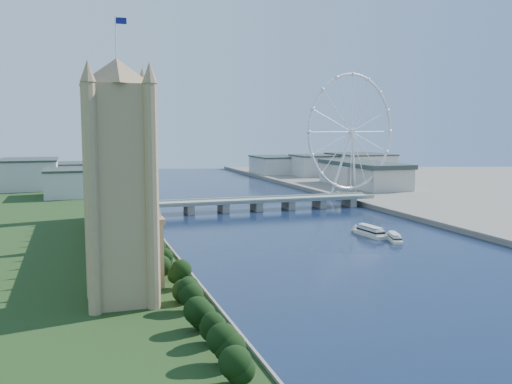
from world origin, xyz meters
name	(u,v)px	position (x,y,z in m)	size (l,w,h in m)	color
ground	(497,319)	(0.00, 0.00, 0.00)	(2000.00, 2000.00, 0.00)	#1A2E48
tree_row	(173,278)	(-113.00, 66.00, 8.52)	(8.68, 200.68, 19.72)	black
victoria_tower	(119,175)	(-135.00, 55.00, 54.49)	(28.16, 28.16, 112.00)	tan
parliament_range	(118,219)	(-128.00, 170.00, 18.48)	(24.00, 200.00, 70.00)	tan
big_ben	(105,135)	(-128.00, 278.00, 66.57)	(20.02, 20.02, 110.00)	tan
westminster_bridge	(256,203)	(0.00, 300.00, 6.63)	(220.00, 22.00, 9.50)	gray
london_eye	(352,132)	(119.98, 355.08, 67.52)	(113.60, 39.12, 124.30)	silver
county_hall	(363,189)	(175.00, 430.00, 0.00)	(54.00, 144.00, 35.00)	beige
city_skyline	(225,169)	(39.22, 560.08, 16.96)	(505.00, 280.00, 32.00)	beige
tour_boat_near	(370,236)	(36.56, 163.39, 0.00)	(8.44, 32.87, 7.29)	silver
tour_boat_far	(394,241)	(42.59, 143.27, 0.00)	(6.50, 25.65, 5.63)	silver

